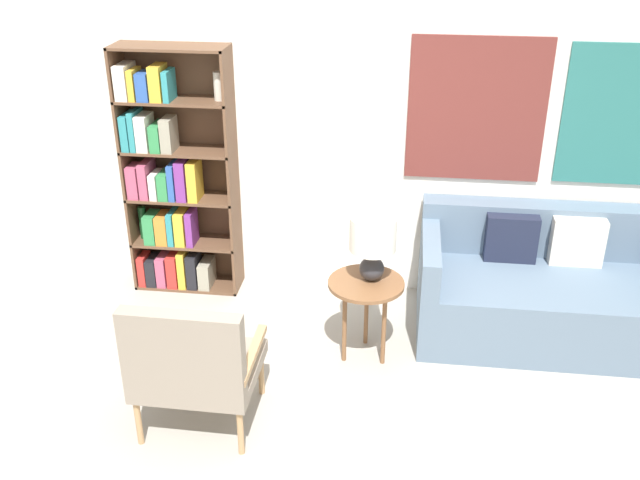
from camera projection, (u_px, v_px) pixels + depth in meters
ground_plane at (289, 461)px, 3.92m from camera, size 14.00×14.00×0.00m
wall_back at (339, 118)px, 5.13m from camera, size 6.40×0.08×2.70m
bookshelf at (171, 184)px, 5.32m from camera, size 0.82×0.30×1.87m
armchair at (192, 363)px, 3.93m from camera, size 0.68×0.62×0.88m
couch at (542, 289)px, 4.98m from camera, size 1.70×0.93×0.83m
side_table at (366, 291)px, 4.60m from camera, size 0.49×0.49×0.57m
table_lamp at (373, 239)px, 4.48m from camera, size 0.30×0.30×0.44m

